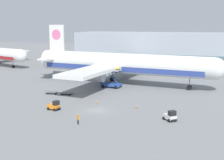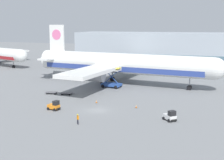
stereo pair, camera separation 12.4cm
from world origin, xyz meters
The scene contains 11 objects.
ground_plane centered at (0.00, 0.00, 0.00)m, with size 400.00×400.00×0.00m, color slate.
terminal_building centered at (13.76, 64.66, 6.99)m, with size 90.00×18.20×14.00m.
airplane_main centered at (-4.48, 28.46, 5.84)m, with size 58.00×48.59×17.00m.
scissor_lift_loader centered at (-4.69, 22.95, 2.08)m, with size 5.50×3.87×5.47m.
baggage_tug_foreground centered at (-8.30, -2.54, 0.88)m, with size 2.66×2.01×2.00m.
baggage_tug_mid centered at (15.06, -2.30, 0.88)m, with size 2.72×2.75×2.00m.
baggage_dolly_lead centered at (-16.26, 10.40, 0.39)m, with size 3.77×1.86×0.48m.
baggage_dolly_second centered at (-12.28, 10.80, 0.39)m, with size 3.77×1.86×0.48m.
ground_crew_near centered at (0.14, -9.46, 1.11)m, with size 0.46×0.40×1.85m.
traffic_cone_near centered at (-2.31, 5.59, 0.32)m, with size 0.40×0.40×0.65m.
traffic_cone_far centered at (7.07, 4.36, 0.33)m, with size 0.40×0.40×0.67m.
Camera 2 is at (22.40, -56.77, 17.16)m, focal length 50.00 mm.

